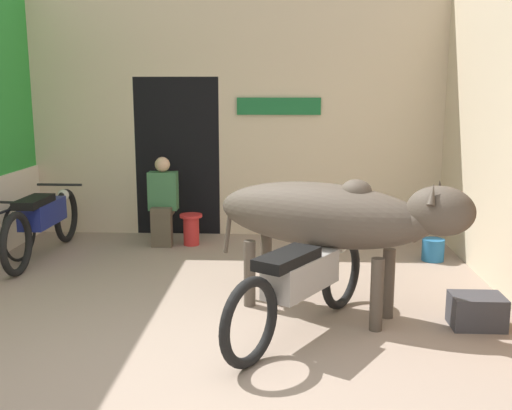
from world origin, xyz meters
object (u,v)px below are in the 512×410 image
shopkeeper_seated (163,199)px  crate (477,311)px  plastic_stool (191,228)px  motorcycle_near (301,281)px  cow (332,216)px  bucket (433,250)px  motorcycle_far (43,219)px

shopkeeper_seated → crate: size_ratio=2.60×
shopkeeper_seated → plastic_stool: shopkeeper_seated is taller
motorcycle_near → shopkeeper_seated: shopkeeper_seated is taller
plastic_stool → motorcycle_near: bearing=-64.6°
cow → bucket: bearing=52.9°
cow → bucket: 2.36m
plastic_stool → crate: size_ratio=0.92×
crate → bucket: 2.03m
plastic_stool → crate: 3.87m
crate → shopkeeper_seated: bearing=140.8°
motorcycle_near → plastic_stool: 3.14m
motorcycle_far → bucket: motorcycle_far is taller
plastic_stool → crate: plastic_stool is taller
plastic_stool → bucket: (2.97, -0.59, -0.09)m
motorcycle_far → crate: size_ratio=4.96×
motorcycle_near → crate: bearing=8.3°
cow → bucket: size_ratio=8.78×
cow → bucket: cow is taller
motorcycle_far → plastic_stool: motorcycle_far is taller
motorcycle_far → shopkeeper_seated: size_ratio=1.91×
motorcycle_far → shopkeeper_seated: 1.48m
crate → bucket: (0.12, 2.02, -0.01)m
plastic_stool → bucket: 3.03m
cow → bucket: (1.35, 1.78, -0.77)m
motorcycle_near → plastic_stool: motorcycle_near is taller
cow → motorcycle_near: size_ratio=1.24×
cow → crate: 1.47m
plastic_stool → cow: bearing=-55.6°
motorcycle_far → crate: motorcycle_far is taller
plastic_stool → motorcycle_far: bearing=-158.7°
bucket → plastic_stool: bearing=168.8°
plastic_stool → crate: (2.85, -2.61, -0.08)m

